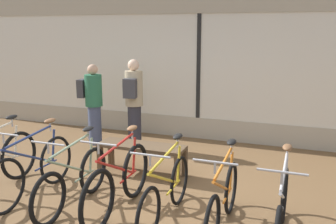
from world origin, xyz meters
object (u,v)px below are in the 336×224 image
object	(u,v)px
bicycle_center	(119,182)
display_bench	(142,150)
bicycle_left	(33,169)
bicycle_center_left	(73,180)
customer_by_window	(134,101)
customer_near_rack	(93,102)
bicycle_far_right	(281,211)
bicycle_right	(223,201)
bicycle_center_right	(166,192)

from	to	relation	value
bicycle_center	display_bench	bearing A→B (deg)	101.33
bicycle_left	display_bench	size ratio (longest dim) A/B	1.26
bicycle_center_left	customer_by_window	size ratio (longest dim) A/B	0.95
display_bench	customer_near_rack	xyz separation A→B (m)	(-1.59, 1.17, 0.46)
bicycle_far_right	customer_near_rack	bearing A→B (deg)	147.18
bicycle_right	customer_near_rack	xyz separation A→B (m)	(-3.17, 2.43, 0.50)
bicycle_left	bicycle_far_right	distance (m)	3.30
bicycle_left	customer_by_window	size ratio (longest dim) A/B	1.02
display_bench	bicycle_far_right	bearing A→B (deg)	-30.10
bicycle_center_left	bicycle_right	xyz separation A→B (m)	(1.95, 0.09, 0.01)
bicycle_center_left	bicycle_center_right	bearing A→B (deg)	3.37
customer_near_rack	customer_by_window	bearing A→B (deg)	3.36
bicycle_center_left	bicycle_center	xyz separation A→B (m)	(0.62, 0.08, 0.04)
bicycle_center_right	bicycle_left	bearing A→B (deg)	179.98
bicycle_left	bicycle_far_right	bearing A→B (deg)	-0.45
bicycle_far_right	display_bench	distance (m)	2.58
bicycle_far_right	bicycle_center_right	bearing A→B (deg)	178.92
customer_by_window	customer_near_rack	bearing A→B (deg)	-176.64
bicycle_far_right	customer_near_rack	size ratio (longest dim) A/B	1.07
customer_near_rack	customer_by_window	xyz separation A→B (m)	(0.88, 0.05, 0.07)
bicycle_center_left	customer_by_window	xyz separation A→B (m)	(-0.34, 2.57, 0.57)
customer_near_rack	bicycle_center	bearing A→B (deg)	-52.84
bicycle_left	bicycle_right	distance (m)	2.66
bicycle_center	bicycle_right	xyz separation A→B (m)	(1.33, 0.00, -0.03)
bicycle_left	customer_by_window	xyz separation A→B (m)	(0.36, 2.49, 0.54)
bicycle_center_left	bicycle_right	size ratio (longest dim) A/B	1.00
bicycle_center	bicycle_far_right	size ratio (longest dim) A/B	1.02
bicycle_center	bicycle_far_right	distance (m)	1.98
bicycle_left	bicycle_center	distance (m)	1.32
bicycle_center	bicycle_center_right	size ratio (longest dim) A/B	1.04
bicycle_left	customer_by_window	world-z (taller)	customer_by_window
bicycle_center	bicycle_center_right	bearing A→B (deg)	-0.62
bicycle_right	display_bench	distance (m)	2.02
bicycle_right	bicycle_far_right	xyz separation A→B (m)	(0.65, -0.04, 0.00)
bicycle_center	bicycle_right	bearing A→B (deg)	0.19
bicycle_center_left	bicycle_far_right	xyz separation A→B (m)	(2.60, 0.05, 0.01)
bicycle_center_right	customer_near_rack	world-z (taller)	customer_near_rack
bicycle_center_right	bicycle_far_right	size ratio (longest dim) A/B	0.98
bicycle_center	bicycle_right	world-z (taller)	bicycle_center
customer_near_rack	display_bench	bearing A→B (deg)	-36.38
bicycle_center_right	bicycle_right	world-z (taller)	bicycle_right
bicycle_right	customer_by_window	distance (m)	3.43
customer_by_window	bicycle_center	bearing A→B (deg)	-68.76
bicycle_center_left	bicycle_far_right	distance (m)	2.60
bicycle_right	customer_near_rack	world-z (taller)	customer_near_rack
bicycle_far_right	display_bench	size ratio (longest dim) A/B	1.24
bicycle_center_left	bicycle_right	distance (m)	1.96
bicycle_center	customer_by_window	size ratio (longest dim) A/B	1.01
customer_by_window	bicycle_center_left	bearing A→B (deg)	-82.40
bicycle_left	customer_near_rack	distance (m)	2.54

